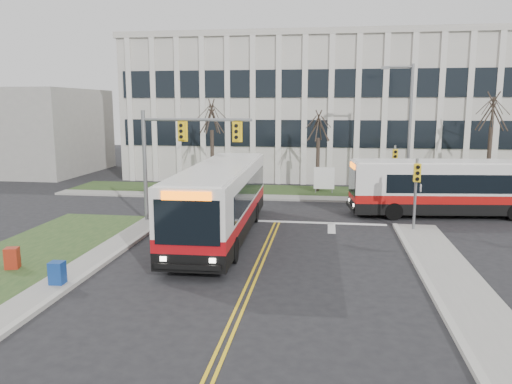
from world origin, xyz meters
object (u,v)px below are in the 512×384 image
(streetlight, at_px, (407,124))
(bus_cross, at_px, (455,189))
(newspaper_box_blue, at_px, (57,275))
(bus_main, at_px, (221,202))
(newspaper_box_red, at_px, (12,260))
(directory_sign, at_px, (324,178))

(streetlight, relative_size, bus_cross, 0.76)
(bus_cross, distance_m, newspaper_box_blue, 22.21)
(bus_main, distance_m, newspaper_box_red, 9.58)
(bus_cross, relative_size, newspaper_box_blue, 12.69)
(directory_sign, xyz_separation_m, bus_cross, (7.68, -6.38, 0.44))
(bus_cross, bearing_deg, newspaper_box_blue, -56.05)
(bus_cross, distance_m, newspaper_box_red, 23.54)
(bus_main, relative_size, bus_cross, 1.09)
(streetlight, height_order, newspaper_box_blue, streetlight)
(newspaper_box_blue, bearing_deg, newspaper_box_red, 150.51)
(bus_cross, bearing_deg, bus_main, -68.97)
(bus_main, bearing_deg, streetlight, 46.48)
(bus_cross, xyz_separation_m, newspaper_box_blue, (-16.98, -14.28, -1.13))
(bus_main, height_order, newspaper_box_red, bus_main)
(directory_sign, bearing_deg, streetlight, -13.23)
(streetlight, distance_m, newspaper_box_red, 25.53)
(newspaper_box_blue, distance_m, newspaper_box_red, 3.04)
(directory_sign, bearing_deg, bus_cross, -39.72)
(bus_cross, bearing_deg, newspaper_box_red, -62.92)
(bus_main, bearing_deg, directory_sign, 67.60)
(streetlight, relative_size, directory_sign, 4.60)
(streetlight, xyz_separation_m, newspaper_box_red, (-17.53, -17.95, -4.72))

